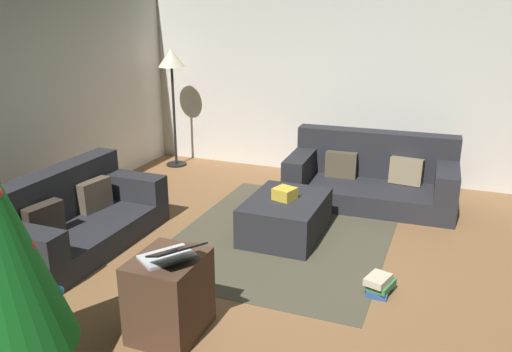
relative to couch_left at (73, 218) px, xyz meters
name	(u,v)px	position (x,y,z in m)	size (l,w,h in m)	color
ground_plane	(300,291)	(-0.04, -2.24, -0.27)	(6.40, 6.40, 0.00)	brown
corner_partition	(376,78)	(3.10, -2.24, 1.03)	(0.12, 6.40, 2.60)	silver
couch_left	(73,218)	(0.00, 0.00, 0.00)	(1.73, 0.85, 0.71)	#26262B
couch_right	(372,177)	(2.21, -2.41, 0.01)	(1.00, 1.89, 0.77)	#26262B
ottoman	(286,217)	(0.93, -1.79, -0.08)	(0.95, 0.70, 0.38)	#26262B
gift_box	(285,194)	(0.92, -1.79, 0.17)	(0.19, 0.19, 0.11)	gold
tv_remote	(283,189)	(1.15, -1.69, 0.12)	(0.05, 0.16, 0.02)	black
side_table	(169,296)	(-0.89, -1.56, 0.02)	(0.52, 0.44, 0.57)	#4C3323
laptop	(171,254)	(-0.92, -1.61, 0.36)	(0.49, 0.50, 0.17)	silver
book_stack	(379,285)	(0.15, -2.83, -0.19)	(0.29, 0.24, 0.16)	#2D5193
corner_lamp	(172,67)	(2.62, 0.40, 1.11)	(0.36, 0.36, 1.62)	black
area_rug	(285,235)	(0.93, -1.79, -0.27)	(2.60, 2.00, 0.01)	#494433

